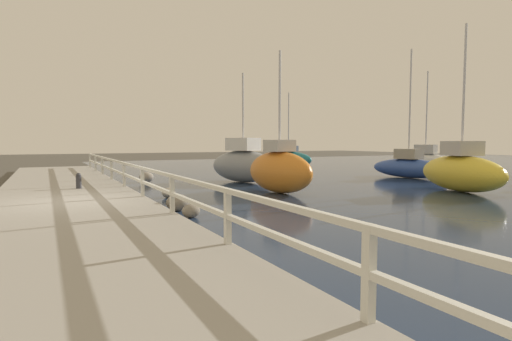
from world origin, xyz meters
The scene contains 14 objects.
ground_plane centered at (0.00, 0.00, 0.00)m, with size 120.00×120.00×0.00m, color #4C473D.
dock_walkway centered at (0.00, 0.00, 0.13)m, with size 4.25×36.00×0.25m.
railing centered at (2.03, 0.00, 0.89)m, with size 0.10×32.50×0.92m.
boulder_upstream centered at (2.65, -1.60, 0.24)m, with size 0.64×0.58×0.48m.
boulder_mid_strip centered at (3.16, 1.16, 0.18)m, with size 0.48×0.43×0.36m.
boulder_far_strip centered at (2.66, -2.73, 0.18)m, with size 0.47×0.42×0.35m.
boulder_downstream centered at (3.67, 6.89, 0.25)m, with size 0.67×0.60×0.50m.
mooring_bollard centered at (0.45, 3.33, 0.54)m, with size 0.19×0.19×0.56m.
sailboat_orange centered at (7.25, 0.50, 0.85)m, with size 1.75×3.55×5.33m.
sailboat_blue centered at (16.75, 2.73, 0.62)m, with size 1.95×4.49×6.85m.
sailboat_gray centered at (7.81, 4.79, 0.88)m, with size 2.82×4.07×5.20m.
sailboat_white centered at (23.48, 7.12, 0.72)m, with size 1.63×3.57×6.92m.
sailboat_yellow centered at (13.75, -2.45, 0.79)m, with size 2.67×4.56×6.44m.
sailboat_teal centered at (15.75, 13.20, 0.69)m, with size 2.64×4.36×5.65m.
Camera 1 is at (-0.59, -12.43, 1.93)m, focal length 28.00 mm.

